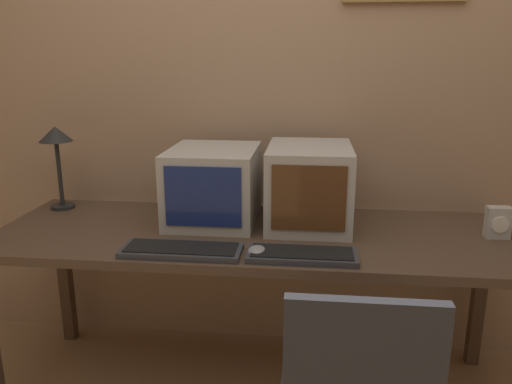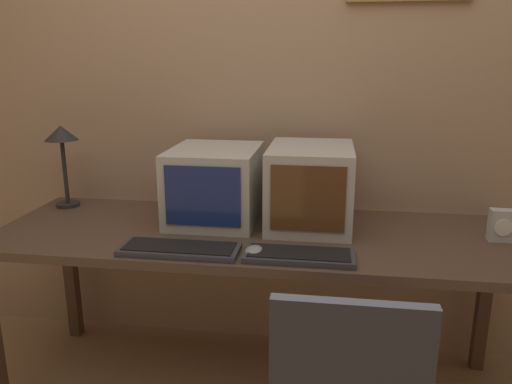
{
  "view_description": "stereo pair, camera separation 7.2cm",
  "coord_description": "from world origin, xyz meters",
  "px_view_note": "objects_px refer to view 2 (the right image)",
  "views": [
    {
      "loc": [
        0.21,
        -1.14,
        1.46
      ],
      "look_at": [
        0.0,
        0.8,
        0.93
      ],
      "focal_mm": 35.0,
      "sensor_mm": 36.0,
      "label": 1
    },
    {
      "loc": [
        0.28,
        -1.13,
        1.46
      ],
      "look_at": [
        0.0,
        0.8,
        0.93
      ],
      "focal_mm": 35.0,
      "sensor_mm": 36.0,
      "label": 2
    }
  ],
  "objects_px": {
    "monitor_right": "(310,186)",
    "monitor_left": "(215,184)",
    "desk_lamp": "(62,143)",
    "keyboard_main": "(180,249)",
    "keyboard_side": "(299,255)",
    "mouse_near_keyboard": "(254,252)",
    "desk_clock": "(501,225)"
  },
  "relations": [
    {
      "from": "mouse_near_keyboard",
      "to": "desk_lamp",
      "type": "xyz_separation_m",
      "value": [
        -0.99,
        0.49,
        0.29
      ]
    },
    {
      "from": "desk_lamp",
      "to": "monitor_right",
      "type": "bearing_deg",
      "value": -4.74
    },
    {
      "from": "monitor_left",
      "to": "mouse_near_keyboard",
      "type": "distance_m",
      "value": 0.48
    },
    {
      "from": "mouse_near_keyboard",
      "to": "desk_clock",
      "type": "distance_m",
      "value": 0.98
    },
    {
      "from": "keyboard_main",
      "to": "desk_lamp",
      "type": "relative_size",
      "value": 1.13
    },
    {
      "from": "mouse_near_keyboard",
      "to": "desk_clock",
      "type": "relative_size",
      "value": 0.79
    },
    {
      "from": "desk_clock",
      "to": "monitor_left",
      "type": "bearing_deg",
      "value": 174.85
    },
    {
      "from": "desk_lamp",
      "to": "desk_clock",
      "type": "bearing_deg",
      "value": -5.91
    },
    {
      "from": "keyboard_side",
      "to": "desk_lamp",
      "type": "height_order",
      "value": "desk_lamp"
    },
    {
      "from": "keyboard_side",
      "to": "desk_clock",
      "type": "relative_size",
      "value": 3.09
    },
    {
      "from": "mouse_near_keyboard",
      "to": "desk_clock",
      "type": "bearing_deg",
      "value": 17.34
    },
    {
      "from": "monitor_right",
      "to": "keyboard_side",
      "type": "relative_size",
      "value": 1.16
    },
    {
      "from": "monitor_left",
      "to": "desk_clock",
      "type": "relative_size",
      "value": 3.51
    },
    {
      "from": "monitor_left",
      "to": "monitor_right",
      "type": "distance_m",
      "value": 0.42
    },
    {
      "from": "keyboard_main",
      "to": "mouse_near_keyboard",
      "type": "bearing_deg",
      "value": 1.2
    },
    {
      "from": "monitor_left",
      "to": "desk_lamp",
      "type": "bearing_deg",
      "value": 172.92
    },
    {
      "from": "keyboard_main",
      "to": "keyboard_side",
      "type": "bearing_deg",
      "value": 0.39
    },
    {
      "from": "desk_clock",
      "to": "desk_lamp",
      "type": "bearing_deg",
      "value": 174.09
    },
    {
      "from": "mouse_near_keyboard",
      "to": "desk_lamp",
      "type": "bearing_deg",
      "value": 153.61
    },
    {
      "from": "keyboard_side",
      "to": "monitor_left",
      "type": "bearing_deg",
      "value": 134.79
    },
    {
      "from": "keyboard_main",
      "to": "monitor_right",
      "type": "bearing_deg",
      "value": 40.92
    },
    {
      "from": "monitor_right",
      "to": "monitor_left",
      "type": "bearing_deg",
      "value": 179.55
    },
    {
      "from": "keyboard_main",
      "to": "desk_clock",
      "type": "distance_m",
      "value": 1.25
    },
    {
      "from": "keyboard_side",
      "to": "mouse_near_keyboard",
      "type": "distance_m",
      "value": 0.16
    },
    {
      "from": "monitor_left",
      "to": "desk_clock",
      "type": "bearing_deg",
      "value": -5.15
    },
    {
      "from": "monitor_left",
      "to": "desk_clock",
      "type": "distance_m",
      "value": 1.17
    },
    {
      "from": "mouse_near_keyboard",
      "to": "desk_lamp",
      "type": "height_order",
      "value": "desk_lamp"
    },
    {
      "from": "monitor_left",
      "to": "monitor_right",
      "type": "height_order",
      "value": "monitor_right"
    },
    {
      "from": "keyboard_side",
      "to": "mouse_near_keyboard",
      "type": "height_order",
      "value": "mouse_near_keyboard"
    },
    {
      "from": "keyboard_main",
      "to": "desk_lamp",
      "type": "distance_m",
      "value": 0.92
    },
    {
      "from": "monitor_right",
      "to": "desk_clock",
      "type": "height_order",
      "value": "monitor_right"
    },
    {
      "from": "monitor_right",
      "to": "desk_lamp",
      "type": "height_order",
      "value": "desk_lamp"
    }
  ]
}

